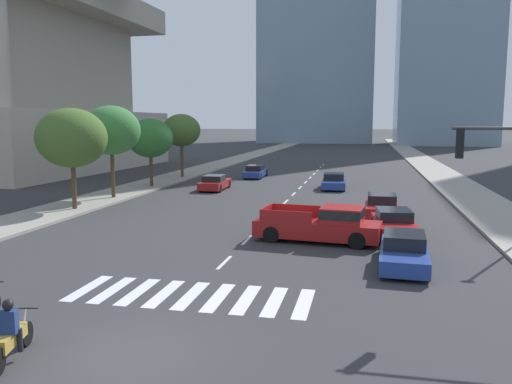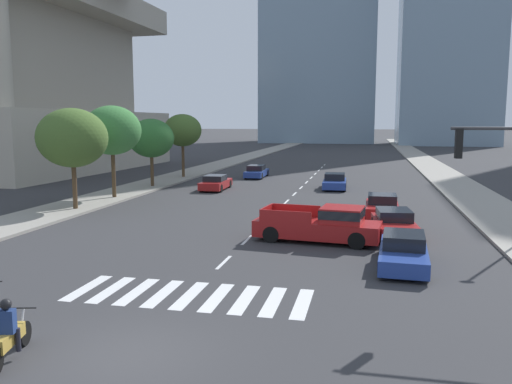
# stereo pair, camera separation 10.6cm
# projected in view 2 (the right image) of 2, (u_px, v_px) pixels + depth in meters

# --- Properties ---
(ground_plane) EXTENTS (800.00, 800.00, 0.00)m
(ground_plane) POSITION_uv_depth(u_px,v_px,m) (128.00, 356.00, 12.22)
(ground_plane) COLOR #333335
(sidewalk_east) EXTENTS (4.00, 260.00, 0.15)m
(sidewalk_east) POSITION_uv_depth(u_px,v_px,m) (471.00, 195.00, 38.55)
(sidewalk_east) COLOR gray
(sidewalk_east) RESTS_ON ground
(sidewalk_west) EXTENTS (4.00, 260.00, 0.15)m
(sidewalk_west) POSITION_uv_depth(u_px,v_px,m) (145.00, 186.00, 44.00)
(sidewalk_west) COLOR gray
(sidewalk_west) RESTS_ON ground
(crosswalk_near) EXTENTS (7.65, 2.72, 0.01)m
(crosswalk_near) POSITION_uv_depth(u_px,v_px,m) (190.00, 295.00, 16.47)
(crosswalk_near) COLOR silver
(crosswalk_near) RESTS_ON ground
(lane_divider_center) EXTENTS (0.14, 50.00, 0.01)m
(lane_divider_center) POSITION_uv_depth(u_px,v_px,m) (301.00, 188.00, 43.60)
(lane_divider_center) COLOR silver
(lane_divider_center) RESTS_ON ground
(motorcycle_trailing) EXTENTS (0.83, 2.10, 1.49)m
(motorcycle_trailing) POSITION_uv_depth(u_px,v_px,m) (10.00, 335.00, 11.95)
(motorcycle_trailing) COLOR black
(motorcycle_trailing) RESTS_ON ground
(pickup_truck) EXTENTS (5.89, 2.62, 1.67)m
(pickup_truck) POSITION_uv_depth(u_px,v_px,m) (323.00, 225.00, 23.71)
(pickup_truck) COLOR maroon
(pickup_truck) RESTS_ON ground
(sedan_blue_0) EXTENTS (2.00, 4.40, 1.28)m
(sedan_blue_0) POSITION_uv_depth(u_px,v_px,m) (335.00, 182.00, 42.67)
(sedan_blue_0) COLOR navy
(sedan_blue_0) RESTS_ON ground
(sedan_blue_1) EXTENTS (1.84, 4.75, 1.25)m
(sedan_blue_1) POSITION_uv_depth(u_px,v_px,m) (256.00, 172.00, 51.42)
(sedan_blue_1) COLOR navy
(sedan_blue_1) RESTS_ON ground
(sedan_red_2) EXTENTS (1.89, 4.51, 1.21)m
(sedan_red_2) POSITION_uv_depth(u_px,v_px,m) (216.00, 183.00, 42.14)
(sedan_red_2) COLOR maroon
(sedan_red_2) RESTS_ON ground
(sedan_red_3) EXTENTS (2.19, 4.59, 1.28)m
(sedan_red_3) POSITION_uv_depth(u_px,v_px,m) (394.00, 224.00, 24.99)
(sedan_red_3) COLOR maroon
(sedan_red_3) RESTS_ON ground
(sedan_red_4) EXTENTS (1.91, 4.27, 1.28)m
(sedan_red_4) POSITION_uv_depth(u_px,v_px,m) (382.00, 206.00, 30.25)
(sedan_red_4) COLOR maroon
(sedan_red_4) RESTS_ON ground
(sedan_blue_5) EXTENTS (1.99, 4.68, 1.24)m
(sedan_blue_5) POSITION_uv_depth(u_px,v_px,m) (403.00, 251.00, 19.77)
(sedan_blue_5) COLOR navy
(sedan_blue_5) RESTS_ON ground
(street_tree_nearest) EXTENTS (4.25, 4.25, 6.18)m
(street_tree_nearest) POSITION_uv_depth(u_px,v_px,m) (72.00, 138.00, 31.58)
(street_tree_nearest) COLOR #4C3823
(street_tree_nearest) RESTS_ON sidewalk_west
(street_tree_second) EXTENTS (4.07, 4.07, 6.48)m
(street_tree_second) POSITION_uv_depth(u_px,v_px,m) (112.00, 130.00, 36.44)
(street_tree_second) COLOR #4C3823
(street_tree_second) RESTS_ON sidewalk_west
(street_tree_third) EXTENTS (3.78, 3.78, 5.60)m
(street_tree_third) POSITION_uv_depth(u_px,v_px,m) (151.00, 138.00, 43.06)
(street_tree_third) COLOR #4C3823
(street_tree_third) RESTS_ON sidewalk_west
(street_tree_fourth) EXTENTS (3.68, 3.68, 6.10)m
(street_tree_fourth) POSITION_uv_depth(u_px,v_px,m) (183.00, 130.00, 50.27)
(street_tree_fourth) COLOR #4C3823
(street_tree_fourth) RESTS_ON sidewalk_west
(office_tower_left_skyline) EXTENTS (29.68, 23.01, 76.07)m
(office_tower_left_skyline) POSITION_uv_depth(u_px,v_px,m) (321.00, 1.00, 138.53)
(office_tower_left_skyline) COLOR #7A93A8
(office_tower_left_skyline) RESTS_ON ground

